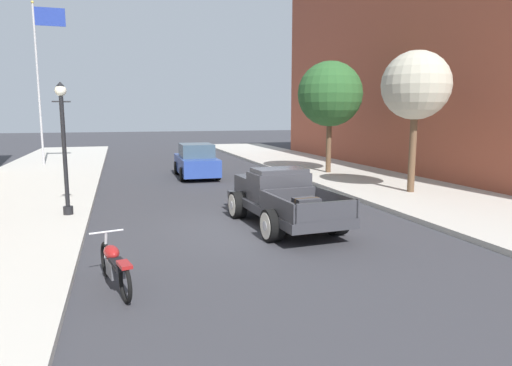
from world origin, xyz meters
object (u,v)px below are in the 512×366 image
Objects in this scene: street_tree_nearest at (416,86)px; hotrod_truck_gunmetal at (280,198)px; street_tree_second at (330,94)px; street_lamp_near at (64,139)px; motorcycle_parked at (115,265)px; car_background_blue at (196,162)px; flagpole at (41,66)px.

hotrod_truck_gunmetal is at bearing -156.42° from street_tree_nearest.
hotrod_truck_gunmetal is 11.23m from street_tree_second.
hotrod_truck_gunmetal is 6.46m from street_lamp_near.
hotrod_truck_gunmetal is at bearing 39.61° from motorcycle_parked.
street_tree_nearest is 0.95× the size of street_tree_second.
hotrod_truck_gunmetal is 0.96× the size of street_tree_nearest.
motorcycle_parked is 16.75m from street_tree_second.
hotrod_truck_gunmetal reaches higher than motorcycle_parked.
street_tree_second reaches higher than car_background_blue.
hotrod_truck_gunmetal is at bearing -86.19° from car_background_blue.
flagpole reaches higher than street_tree_second.
car_background_blue is 1.13× the size of street_lamp_near.
car_background_blue is 11.37m from flagpole.
street_tree_nearest is at bearing -86.03° from street_tree_second.
street_tree_second is at bearing -10.57° from car_background_blue.
street_tree_nearest is at bearing 30.91° from motorcycle_parked.
motorcycle_parked is 0.48× the size of car_background_blue.
street_tree_second is (5.87, 8.99, 3.30)m from hotrod_truck_gunmetal.
street_lamp_near is at bearing -123.03° from car_background_blue.
street_tree_nearest reaches higher than motorcycle_parked.
hotrod_truck_gunmetal is 5.80m from motorcycle_parked.
motorcycle_parked is at bearing -140.39° from hotrod_truck_gunmetal.
motorcycle_parked is 0.23× the size of flagpole.
flagpole reaches higher than hotrod_truck_gunmetal.
street_lamp_near is (-1.35, 6.01, 1.94)m from motorcycle_parked.
street_lamp_near is 0.73× the size of street_tree_nearest.
motorcycle_parked is 0.38× the size of street_tree_second.
motorcycle_parked is at bearing -77.35° from street_lamp_near.
street_tree_second is at bearing 29.73° from street_lamp_near.
street_tree_nearest is (12.11, 0.43, 1.72)m from street_lamp_near.
car_background_blue reaches higher than motorcycle_parked.
flagpole is at bearing 135.75° from street_tree_nearest.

